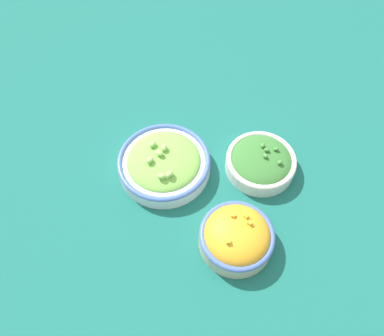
% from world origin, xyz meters
% --- Properties ---
extents(ground_plane, '(3.00, 3.00, 0.00)m').
position_xyz_m(ground_plane, '(0.00, 0.00, 0.00)').
color(ground_plane, '#196056').
extents(bowl_lettuce, '(0.21, 0.21, 0.07)m').
position_xyz_m(bowl_lettuce, '(-0.07, -0.00, 0.03)').
color(bowl_lettuce, silver).
rests_on(bowl_lettuce, ground_plane).
extents(bowl_broccoli, '(0.16, 0.16, 0.06)m').
position_xyz_m(bowl_broccoli, '(0.15, 0.06, 0.03)').
color(bowl_broccoli, silver).
rests_on(bowl_broccoli, ground_plane).
extents(bowl_squash, '(0.15, 0.15, 0.08)m').
position_xyz_m(bowl_squash, '(0.13, -0.14, 0.03)').
color(bowl_squash, beige).
rests_on(bowl_squash, ground_plane).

